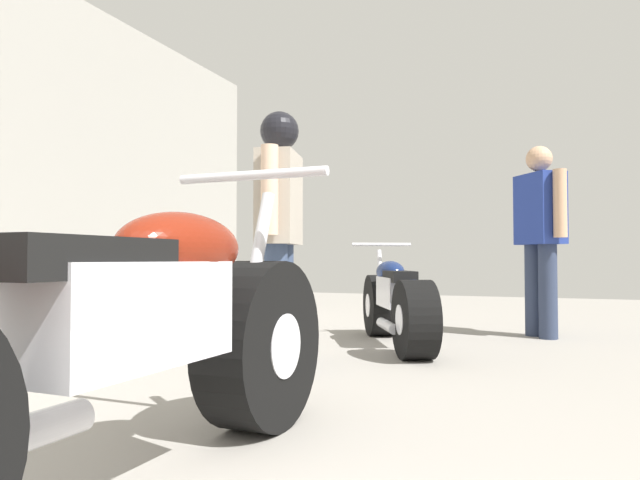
% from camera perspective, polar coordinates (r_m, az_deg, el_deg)
% --- Properties ---
extents(ground_plane, '(15.76, 15.76, 0.00)m').
position_cam_1_polar(ground_plane, '(3.05, 8.53, -14.58)').
color(ground_plane, gray).
extents(motorcycle_maroon_cruiser, '(0.64, 2.17, 1.01)m').
position_cam_1_polar(motorcycle_maroon_cruiser, '(1.68, -19.31, -10.30)').
color(motorcycle_maroon_cruiser, black).
rests_on(motorcycle_maroon_cruiser, ground_plane).
extents(motorcycle_black_naked, '(0.98, 1.65, 0.81)m').
position_cam_1_polar(motorcycle_black_naked, '(4.49, 7.53, -6.23)').
color(motorcycle_black_naked, black).
rests_on(motorcycle_black_naked, ground_plane).
extents(mechanic_in_blue, '(0.47, 0.60, 1.65)m').
position_cam_1_polar(mechanic_in_blue, '(5.32, 20.91, 1.06)').
color(mechanic_in_blue, '#2D3851').
rests_on(mechanic_in_blue, ground_plane).
extents(mechanic_with_helmet, '(0.32, 0.64, 1.62)m').
position_cam_1_polar(mechanic_with_helmet, '(3.70, -4.05, 2.74)').
color(mechanic_with_helmet, '#384766').
rests_on(mechanic_with_helmet, ground_plane).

